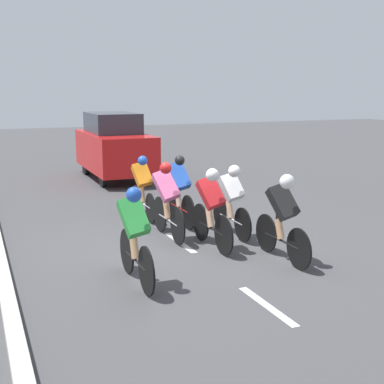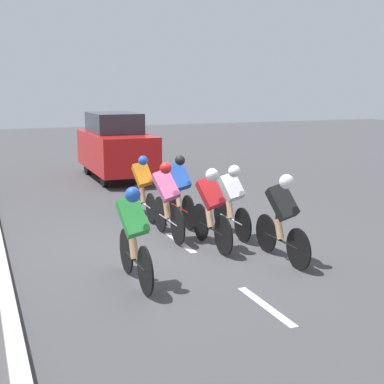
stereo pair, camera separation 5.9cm
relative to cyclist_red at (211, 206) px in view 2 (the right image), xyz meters
name	(u,v)px [view 2 (the right image)]	position (x,y,z in m)	size (l,w,h in m)	color
ground_plane	(181,243)	(0.37, -0.52, -0.79)	(60.00, 60.00, 0.00)	#424244
lane_stripe_near	(266,306)	(0.37, 2.62, -0.79)	(0.12, 1.40, 0.01)	white
lane_stripe_mid	(180,242)	(0.37, -0.58, -0.79)	(0.12, 1.40, 0.01)	white
lane_stripe_far	(133,207)	(0.37, -3.78, -0.79)	(0.12, 1.40, 0.01)	white
curb	(0,259)	(3.57, -0.58, -0.72)	(0.20, 26.71, 0.14)	#B7B2A8
cyclist_red	(211,206)	(0.00, 0.00, 0.00)	(0.45, 1.72, 1.51)	black
cyclist_green	(134,233)	(1.77, 1.22, 0.00)	(0.42, 1.71, 1.52)	black
cyclist_white	(232,198)	(-0.69, -0.56, -0.02)	(0.43, 1.61, 1.45)	black
cyclist_black	(282,215)	(-0.78, 1.12, 0.02)	(0.45, 1.70, 1.53)	black
cyclist_pink	(167,198)	(0.51, -0.90, 0.00)	(0.47, 1.72, 1.53)	black
cyclist_orange	(143,185)	(0.46, -2.61, -0.04)	(0.41, 1.70, 1.44)	black
cyclist_blue	(179,189)	(-0.08, -1.78, -0.01)	(0.43, 1.67, 1.52)	black
support_car	(116,146)	(-0.29, -7.98, 0.25)	(1.70, 3.95, 2.07)	black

